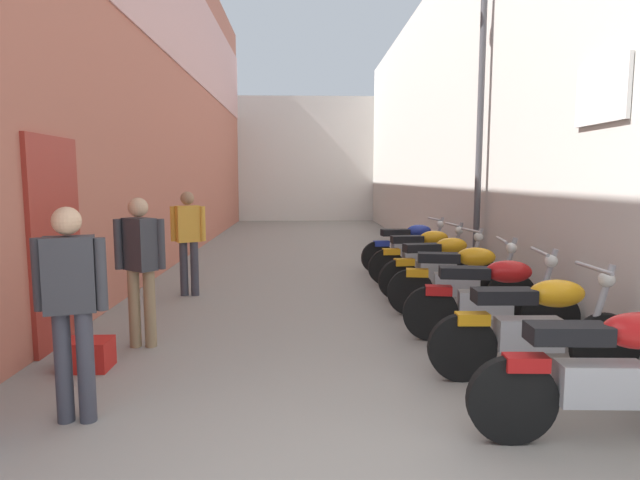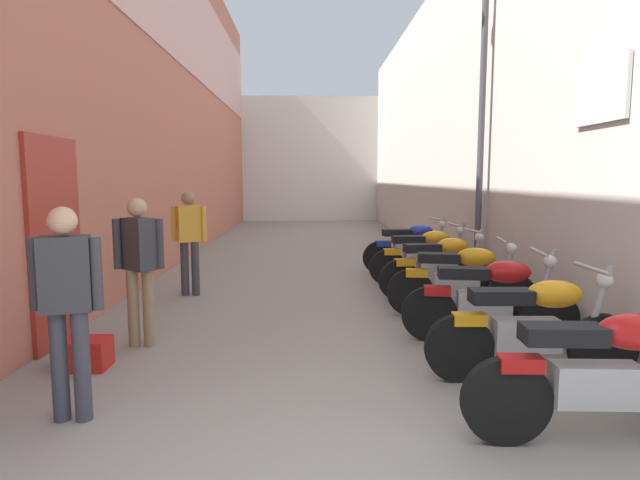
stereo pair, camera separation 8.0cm
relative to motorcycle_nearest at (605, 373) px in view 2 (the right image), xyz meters
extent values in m
plane|color=gray|center=(-1.85, 6.76, -0.50)|extent=(35.70, 35.70, 0.00)
cube|color=#B76651|center=(-4.83, 8.76, 3.21)|extent=(0.40, 19.70, 7.42)
cube|color=#9E2D23|center=(-4.61, 2.31, 0.60)|extent=(0.06, 1.10, 2.20)
cube|color=#DBA39E|center=(-4.62, 8.76, 4.84)|extent=(0.04, 19.70, 2.37)
cube|color=beige|center=(1.14, 8.76, 2.54)|extent=(0.40, 19.70, 6.09)
cube|color=white|center=(0.91, 1.91, 2.10)|extent=(0.04, 0.90, 0.60)
cube|color=silver|center=(-1.85, 19.61, 2.04)|extent=(8.57, 2.00, 5.08)
cylinder|color=black|center=(-0.63, 0.03, -0.20)|extent=(0.60, 0.11, 0.60)
cube|color=#9E9EA3|center=(-0.06, 0.00, -0.08)|extent=(0.57, 0.23, 0.28)
ellipsoid|color=#AD1414|center=(0.17, -0.01, 0.28)|extent=(0.49, 0.28, 0.24)
cube|color=black|center=(-0.29, 0.01, 0.26)|extent=(0.53, 0.25, 0.12)
cube|color=#AD1414|center=(-0.55, 0.03, 0.06)|extent=(0.29, 0.15, 0.10)
cylinder|color=black|center=(0.61, 1.10, -0.20)|extent=(0.60, 0.09, 0.60)
cylinder|color=black|center=(-0.63, 1.12, -0.20)|extent=(0.60, 0.09, 0.60)
cube|color=#9E9EA3|center=(-0.06, 1.11, -0.08)|extent=(0.56, 0.21, 0.28)
ellipsoid|color=orange|center=(0.17, 1.11, 0.28)|extent=(0.49, 0.27, 0.24)
cube|color=black|center=(-0.29, 1.12, 0.26)|extent=(0.52, 0.23, 0.12)
cylinder|color=#9E9EA3|center=(0.54, 1.10, 0.15)|extent=(0.25, 0.06, 0.77)
cylinder|color=#9E9EA3|center=(0.47, 1.10, 0.50)|extent=(0.05, 0.58, 0.04)
sphere|color=silver|center=(0.59, 1.10, 0.40)|extent=(0.14, 0.14, 0.14)
cube|color=orange|center=(-0.55, 1.12, 0.06)|extent=(0.28, 0.15, 0.10)
cylinder|color=black|center=(0.61, 2.10, -0.20)|extent=(0.61, 0.17, 0.60)
cylinder|color=black|center=(-0.63, 2.29, -0.20)|extent=(0.61, 0.17, 0.60)
cube|color=#9E9EA3|center=(-0.06, 2.21, -0.08)|extent=(0.58, 0.28, 0.28)
ellipsoid|color=#AD1414|center=(0.17, 2.17, 0.28)|extent=(0.51, 0.33, 0.24)
cube|color=black|center=(-0.29, 2.24, 0.26)|extent=(0.55, 0.30, 0.12)
cylinder|color=#9E9EA3|center=(0.54, 2.11, 0.15)|extent=(0.25, 0.10, 0.77)
cylinder|color=#9E9EA3|center=(0.47, 2.12, 0.50)|extent=(0.12, 0.58, 0.04)
sphere|color=silver|center=(0.59, 2.11, 0.40)|extent=(0.14, 0.14, 0.14)
cube|color=#AD1414|center=(-0.55, 2.28, 0.06)|extent=(0.30, 0.18, 0.10)
cylinder|color=black|center=(0.61, 3.15, -0.20)|extent=(0.60, 0.18, 0.60)
cylinder|color=black|center=(-0.63, 3.36, -0.20)|extent=(0.60, 0.18, 0.60)
cube|color=#9E9EA3|center=(-0.06, 3.26, -0.08)|extent=(0.59, 0.29, 0.28)
ellipsoid|color=orange|center=(0.17, 3.22, 0.28)|extent=(0.52, 0.34, 0.24)
cube|color=black|center=(-0.29, 3.30, 0.26)|extent=(0.55, 0.31, 0.12)
cylinder|color=#9E9EA3|center=(0.54, 3.16, 0.15)|extent=(0.25, 0.10, 0.77)
cylinder|color=#9E9EA3|center=(0.47, 3.17, 0.50)|extent=(0.14, 0.58, 0.04)
sphere|color=silver|center=(0.59, 3.15, 0.40)|extent=(0.14, 0.14, 0.14)
cube|color=orange|center=(-0.55, 3.35, 0.06)|extent=(0.30, 0.19, 0.10)
cylinder|color=black|center=(0.61, 4.39, -0.20)|extent=(0.61, 0.17, 0.60)
cylinder|color=black|center=(-0.63, 4.20, -0.20)|extent=(0.61, 0.17, 0.60)
cube|color=#9E9EA3|center=(-0.06, 4.29, -0.08)|extent=(0.58, 0.29, 0.28)
ellipsoid|color=orange|center=(0.17, 4.32, 0.28)|extent=(0.51, 0.33, 0.24)
cube|color=black|center=(-0.29, 4.25, 0.26)|extent=(0.55, 0.30, 0.12)
cylinder|color=#9E9EA3|center=(0.54, 4.38, 0.15)|extent=(0.25, 0.10, 0.77)
cylinder|color=#9E9EA3|center=(0.47, 4.37, 0.50)|extent=(0.13, 0.58, 0.04)
sphere|color=silver|center=(0.59, 4.39, 0.40)|extent=(0.14, 0.14, 0.14)
cube|color=orange|center=(-0.55, 4.21, 0.06)|extent=(0.30, 0.18, 0.10)
cylinder|color=black|center=(0.61, 5.39, -0.20)|extent=(0.60, 0.12, 0.60)
cylinder|color=black|center=(-0.63, 5.29, -0.20)|extent=(0.60, 0.12, 0.60)
cube|color=#9E9EA3|center=(-0.06, 5.34, -0.08)|extent=(0.57, 0.24, 0.28)
ellipsoid|color=orange|center=(0.17, 5.35, 0.28)|extent=(0.50, 0.30, 0.24)
cube|color=black|center=(-0.29, 5.32, 0.26)|extent=(0.54, 0.26, 0.12)
cylinder|color=#9E9EA3|center=(0.54, 5.38, 0.15)|extent=(0.25, 0.08, 0.77)
cylinder|color=#9E9EA3|center=(0.47, 5.38, 0.50)|extent=(0.08, 0.58, 0.04)
sphere|color=silver|center=(0.59, 5.39, 0.40)|extent=(0.14, 0.14, 0.14)
cube|color=orange|center=(-0.55, 5.30, 0.06)|extent=(0.29, 0.16, 0.10)
cylinder|color=black|center=(0.61, 6.56, -0.20)|extent=(0.61, 0.17, 0.60)
cylinder|color=black|center=(-0.63, 6.38, -0.20)|extent=(0.61, 0.17, 0.60)
cube|color=#9E9EA3|center=(-0.06, 6.46, -0.08)|extent=(0.58, 0.28, 0.28)
ellipsoid|color=navy|center=(0.17, 6.49, 0.28)|extent=(0.51, 0.33, 0.24)
cube|color=black|center=(-0.29, 6.43, 0.26)|extent=(0.55, 0.29, 0.12)
cylinder|color=#9E9EA3|center=(0.54, 6.55, 0.15)|extent=(0.25, 0.09, 0.77)
cylinder|color=#9E9EA3|center=(0.47, 6.54, 0.50)|extent=(0.12, 0.58, 0.04)
sphere|color=silver|center=(0.59, 6.55, 0.40)|extent=(0.14, 0.14, 0.14)
cube|color=navy|center=(-0.55, 6.39, 0.06)|extent=(0.30, 0.18, 0.10)
cylinder|color=#383842|center=(-3.75, 0.46, -0.09)|extent=(0.12, 0.12, 0.82)
cylinder|color=#383842|center=(-3.59, 0.46, -0.09)|extent=(0.12, 0.12, 0.82)
cube|color=#333338|center=(-3.67, 0.46, 0.59)|extent=(0.38, 0.29, 0.54)
sphere|color=tan|center=(-3.67, 0.46, 0.97)|extent=(0.20, 0.20, 0.20)
cylinder|color=#333338|center=(-3.89, 0.46, 0.59)|extent=(0.08, 0.08, 0.52)
cylinder|color=#333338|center=(-3.45, 0.46, 0.59)|extent=(0.08, 0.08, 0.52)
cylinder|color=#8C7251|center=(-3.78, 2.18, -0.09)|extent=(0.12, 0.12, 0.82)
cylinder|color=#8C7251|center=(-3.62, 2.18, -0.09)|extent=(0.12, 0.12, 0.82)
cube|color=#333338|center=(-3.70, 2.18, 0.59)|extent=(0.39, 0.37, 0.54)
sphere|color=tan|center=(-3.70, 2.18, 0.97)|extent=(0.20, 0.20, 0.20)
cylinder|color=#333338|center=(-3.92, 2.18, 0.59)|extent=(0.08, 0.08, 0.52)
cylinder|color=#333338|center=(-3.48, 2.18, 0.59)|extent=(0.08, 0.08, 0.52)
cylinder|color=#383842|center=(-3.81, 4.62, -0.09)|extent=(0.12, 0.12, 0.82)
cylinder|color=#383842|center=(-3.65, 4.62, -0.09)|extent=(0.12, 0.12, 0.82)
cube|color=gold|center=(-3.73, 4.62, 0.59)|extent=(0.39, 0.33, 0.54)
sphere|color=#997051|center=(-3.73, 4.62, 0.97)|extent=(0.20, 0.20, 0.20)
cylinder|color=gold|center=(-3.95, 4.62, 0.59)|extent=(0.08, 0.08, 0.52)
cylinder|color=gold|center=(-3.51, 4.62, 0.59)|extent=(0.08, 0.08, 0.52)
cube|color=red|center=(-4.03, 1.53, -0.36)|extent=(0.44, 0.32, 0.28)
cylinder|color=#47474C|center=(0.79, 5.10, 1.93)|extent=(0.10, 0.10, 4.86)
camera|label=1|loc=(-2.03, -3.27, 1.27)|focal=29.61mm
camera|label=2|loc=(-1.95, -3.28, 1.27)|focal=29.61mm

